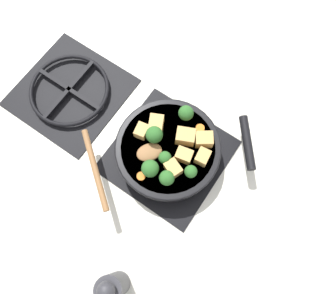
% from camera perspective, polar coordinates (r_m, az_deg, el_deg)
% --- Properties ---
extents(ground_plane, '(2.40, 2.40, 0.00)m').
position_cam_1_polar(ground_plane, '(0.94, 0.00, -1.51)').
color(ground_plane, silver).
extents(front_burner_grate, '(0.31, 0.31, 0.03)m').
position_cam_1_polar(front_burner_grate, '(0.93, 0.00, -1.30)').
color(front_burner_grate, black).
rests_on(front_burner_grate, ground_plane).
extents(rear_burner_grate, '(0.31, 0.31, 0.03)m').
position_cam_1_polar(rear_burner_grate, '(1.05, -16.70, 9.37)').
color(rear_burner_grate, black).
rests_on(rear_burner_grate, ground_plane).
extents(skillet_pan, '(0.34, 0.37, 0.05)m').
position_cam_1_polar(skillet_pan, '(0.89, 0.16, -0.46)').
color(skillet_pan, black).
rests_on(skillet_pan, front_burner_grate).
extents(wooden_spoon, '(0.23, 0.22, 0.02)m').
position_cam_1_polar(wooden_spoon, '(0.86, -8.46, -2.54)').
color(wooden_spoon, olive).
rests_on(wooden_spoon, skillet_pan).
extents(tofu_cube_center_large, '(0.06, 0.05, 0.04)m').
position_cam_1_polar(tofu_cube_center_large, '(0.87, -2.07, 3.97)').
color(tofu_cube_center_large, tan).
rests_on(tofu_cube_center_large, skillet_pan).
extents(tofu_cube_near_handle, '(0.04, 0.04, 0.03)m').
position_cam_1_polar(tofu_cube_near_handle, '(0.87, -4.62, 2.81)').
color(tofu_cube_near_handle, tan).
rests_on(tofu_cube_near_handle, skillet_pan).
extents(tofu_cube_east_chunk, '(0.06, 0.06, 0.04)m').
position_cam_1_polar(tofu_cube_east_chunk, '(0.86, 3.07, 1.82)').
color(tofu_cube_east_chunk, tan).
rests_on(tofu_cube_east_chunk, skillet_pan).
extents(tofu_cube_west_chunk, '(0.04, 0.05, 0.03)m').
position_cam_1_polar(tofu_cube_west_chunk, '(0.84, 2.87, -1.38)').
color(tofu_cube_west_chunk, tan).
rests_on(tofu_cube_west_chunk, skillet_pan).
extents(tofu_cube_back_piece, '(0.05, 0.05, 0.03)m').
position_cam_1_polar(tofu_cube_back_piece, '(0.83, 0.88, -3.76)').
color(tofu_cube_back_piece, tan).
rests_on(tofu_cube_back_piece, skillet_pan).
extents(tofu_cube_front_piece, '(0.06, 0.06, 0.04)m').
position_cam_1_polar(tofu_cube_front_piece, '(0.86, 6.28, 1.30)').
color(tofu_cube_front_piece, tan).
rests_on(tofu_cube_front_piece, skillet_pan).
extents(tofu_cube_mid_small, '(0.04, 0.04, 0.03)m').
position_cam_1_polar(tofu_cube_mid_small, '(0.85, 6.06, -1.72)').
color(tofu_cube_mid_small, tan).
rests_on(tofu_cube_mid_small, skillet_pan).
extents(broccoli_floret_near_spoon, '(0.04, 0.04, 0.05)m').
position_cam_1_polar(broccoli_floret_near_spoon, '(0.87, 3.15, 5.92)').
color(broccoli_floret_near_spoon, '#709956').
rests_on(broccoli_floret_near_spoon, skillet_pan).
extents(broccoli_floret_center_top, '(0.03, 0.03, 0.04)m').
position_cam_1_polar(broccoli_floret_center_top, '(0.83, 3.98, -4.29)').
color(broccoli_floret_center_top, '#709956').
rests_on(broccoli_floret_center_top, skillet_pan).
extents(broccoli_floret_east_rim, '(0.05, 0.05, 0.05)m').
position_cam_1_polar(broccoli_floret_east_rim, '(0.85, -2.24, 2.36)').
color(broccoli_floret_east_rim, '#709956').
rests_on(broccoli_floret_east_rim, skillet_pan).
extents(broccoli_floret_west_rim, '(0.03, 0.03, 0.04)m').
position_cam_1_polar(broccoli_floret_west_rim, '(0.83, -0.55, -1.88)').
color(broccoli_floret_west_rim, '#709956').
rests_on(broccoli_floret_west_rim, skillet_pan).
extents(broccoli_floret_north_edge, '(0.04, 0.04, 0.05)m').
position_cam_1_polar(broccoli_floret_north_edge, '(0.82, -2.86, -3.93)').
color(broccoli_floret_north_edge, '#709956').
rests_on(broccoli_floret_north_edge, skillet_pan).
extents(broccoli_floret_south_cluster, '(0.04, 0.04, 0.05)m').
position_cam_1_polar(broccoli_floret_south_cluster, '(0.82, -0.21, -5.41)').
color(broccoli_floret_south_cluster, '#709956').
rests_on(broccoli_floret_south_cluster, skillet_pan).
extents(carrot_slice_orange_thin, '(0.02, 0.02, 0.01)m').
position_cam_1_polar(carrot_slice_orange_thin, '(0.89, 5.61, 3.28)').
color(carrot_slice_orange_thin, orange).
rests_on(carrot_slice_orange_thin, skillet_pan).
extents(carrot_slice_near_center, '(0.02, 0.02, 0.01)m').
position_cam_1_polar(carrot_slice_near_center, '(0.84, -4.70, -5.09)').
color(carrot_slice_near_center, orange).
rests_on(carrot_slice_near_center, skillet_pan).
extents(pepper_mill, '(0.06, 0.06, 0.20)m').
position_cam_1_polar(pepper_mill, '(0.82, -9.55, -22.86)').
color(pepper_mill, '#333338').
rests_on(pepper_mill, ground_plane).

